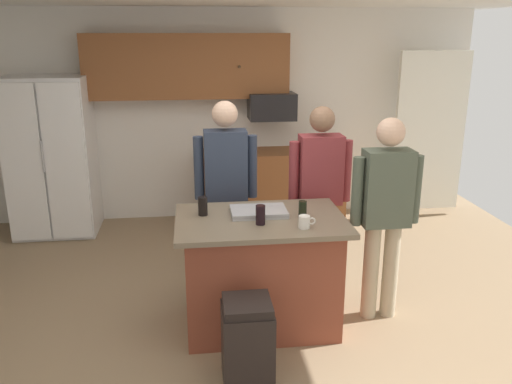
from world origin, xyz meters
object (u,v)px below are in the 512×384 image
Objects in this scene: glass_pilsner at (260,215)px; mug_blue_stoneware at (305,222)px; glass_short_whisky at (203,206)px; refrigerator at (52,157)px; person_guest_right at (385,206)px; kitchen_island at (261,272)px; person_elder_center at (226,182)px; person_guest_left at (320,186)px; tumbler_amber at (303,209)px; trash_bin at (247,342)px; serving_tray at (259,212)px; microwave_over_range at (272,106)px.

mug_blue_stoneware is (0.31, -0.12, -0.03)m from glass_pilsner.
glass_short_whisky is at bearing 152.69° from mug_blue_stoneware.
refrigerator is 1.09× the size of person_guest_right.
kitchen_island is at bearing 139.39° from mug_blue_stoneware.
kitchen_island is 1.13m from person_guest_right.
glass_pilsner is (0.20, -0.90, -0.01)m from person_elder_center.
glass_pilsner is at bearing 7.38° from person_guest_right.
mug_blue_stoneware is at bearing 19.56° from person_guest_right.
refrigerator is at bearing -146.21° from person_elder_center.
mug_blue_stoneware is at bearing 10.79° from person_elder_center.
kitchen_island is at bearing -48.41° from refrigerator.
person_guest_left is 1.17m from glass_short_whisky.
tumbler_amber is (2.46, -2.41, 0.07)m from refrigerator.
glass_pilsner reaches higher than mug_blue_stoneware.
glass_pilsner is 1.16× the size of mug_blue_stoneware.
person_guest_right is 1.56m from trash_bin.
person_guest_left reaches higher than serving_tray.
person_guest_left is at bearing -32.90° from refrigerator.
serving_tray is at bearing -5.46° from person_guest_right.
serving_tray is at bearing -4.20° from glass_short_whisky.
person_guest_right reaches higher than kitchen_island.
refrigerator is 3.29× the size of microwave_over_range.
person_guest_right is (1.01, 0.02, 0.51)m from kitchen_island.
glass_pilsner is at bearing -93.93° from serving_tray.
refrigerator reaches higher than glass_pilsner.
refrigerator is at bearing 132.43° from mug_blue_stoneware.
person_guest_left is at bearing 69.51° from mug_blue_stoneware.
glass_pilsner is 0.34× the size of serving_tray.
glass_pilsner is 0.50m from glass_short_whisky.
person_elder_center is 3.96× the size of serving_tray.
trash_bin is at bearing 13.90° from person_guest_left.
person_guest_right is at bearing 1.17° from kitchen_island.
trash_bin is (-0.51, -0.71, -0.69)m from tumbler_amber.
serving_tray is (0.44, -0.03, -0.05)m from glass_short_whisky.
refrigerator reaches higher than glass_short_whisky.
tumbler_amber is 1.11m from trash_bin.
trash_bin is at bearing -73.02° from glass_short_whisky.
refrigerator is 3.30m from glass_pilsner.
refrigerator reaches higher than serving_tray.
person_elder_center is at bearing 107.55° from serving_tray.
kitchen_island is 3.00× the size of serving_tray.
mug_blue_stoneware is 0.95m from trash_bin.
person_guest_left is (0.15, -1.90, -0.47)m from microwave_over_range.
refrigerator is at bearing -78.07° from person_guest_left.
serving_tray is (-0.30, 0.35, -0.03)m from mug_blue_stoneware.
refrigerator reaches higher than person_guest_right.
kitchen_island reaches higher than trash_bin.
microwave_over_range reaches higher than mug_blue_stoneware.
trash_bin is (-0.65, -3.24, -1.15)m from microwave_over_range.
person_guest_left reaches higher than glass_pilsner.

